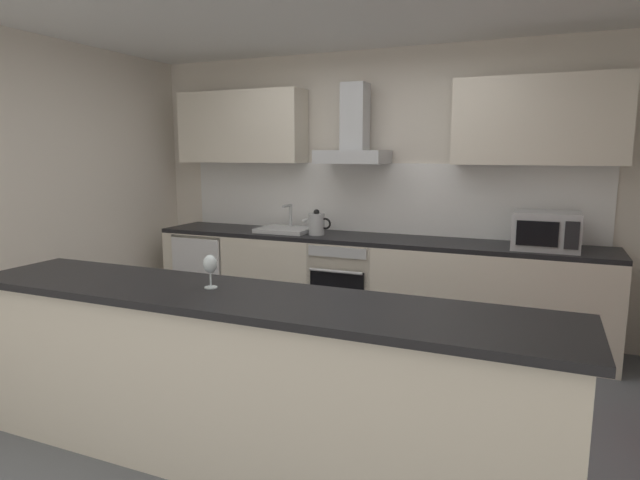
{
  "coord_description": "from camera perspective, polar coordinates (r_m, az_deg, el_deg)",
  "views": [
    {
      "loc": [
        1.47,
        -3.06,
        1.66
      ],
      "look_at": [
        0.03,
        0.35,
        1.05
      ],
      "focal_mm": 29.9,
      "sensor_mm": 36.0,
      "label": 1
    }
  ],
  "objects": [
    {
      "name": "wall_left",
      "position": [
        4.96,
        -28.82,
        4.04
      ],
      "size": [
        0.12,
        4.66,
        2.6
      ],
      "primitive_type": "cube",
      "color": "silver",
      "rests_on": "ground"
    },
    {
      "name": "wine_glass",
      "position": [
        2.86,
        -11.67,
        -2.66
      ],
      "size": [
        0.08,
        0.08,
        0.18
      ],
      "color": "silver",
      "rests_on": "counter_island"
    },
    {
      "name": "microwave",
      "position": [
        4.56,
        23.02,
        0.91
      ],
      "size": [
        0.5,
        0.38,
        0.3
      ],
      "color": "#B7BABC",
      "rests_on": "counter_back"
    },
    {
      "name": "counter_back",
      "position": [
        4.95,
        4.97,
        -4.83
      ],
      "size": [
        4.15,
        0.6,
        0.9
      ],
      "color": "beige",
      "rests_on": "ground"
    },
    {
      "name": "counter_island",
      "position": [
        2.9,
        -8.09,
        -14.79
      ],
      "size": [
        3.28,
        0.64,
        0.95
      ],
      "color": "beige",
      "rests_on": "ground"
    },
    {
      "name": "range_hood",
      "position": [
        4.96,
        3.65,
        10.81
      ],
      "size": [
        0.62,
        0.45,
        0.72
      ],
      "color": "#B7BABC"
    },
    {
      "name": "sink",
      "position": [
        5.15,
        -3.75,
        1.17
      ],
      "size": [
        0.5,
        0.4,
        0.26
      ],
      "color": "silver",
      "rests_on": "counter_back"
    },
    {
      "name": "oven",
      "position": [
        4.98,
        2.99,
        -4.6
      ],
      "size": [
        0.6,
        0.62,
        0.8
      ],
      "color": "slate",
      "rests_on": "ground"
    },
    {
      "name": "wall_back",
      "position": [
        5.18,
        6.41,
        5.31
      ],
      "size": [
        5.71,
        0.12,
        2.6
      ],
      "primitive_type": "cube",
      "color": "silver",
      "rests_on": "ground"
    },
    {
      "name": "refrigerator",
      "position": [
        5.66,
        -11.46,
        -3.44
      ],
      "size": [
        0.58,
        0.6,
        0.85
      ],
      "color": "white",
      "rests_on": "ground"
    },
    {
      "name": "ground",
      "position": [
        3.79,
        -2.56,
        -16.83
      ],
      "size": [
        5.71,
        4.66,
        0.02
      ],
      "primitive_type": "cube",
      "color": "slate"
    },
    {
      "name": "kettle",
      "position": [
        4.96,
        -0.37,
        1.76
      ],
      "size": [
        0.29,
        0.15,
        0.24
      ],
      "color": "#B7BABC",
      "rests_on": "counter_back"
    },
    {
      "name": "backsplash_tile",
      "position": [
        5.11,
        6.17,
        4.48
      ],
      "size": [
        4.01,
        0.02,
        0.66
      ],
      "primitive_type": "cube",
      "color": "white"
    },
    {
      "name": "upper_cabinets",
      "position": [
        4.95,
        5.77,
        12.2
      ],
      "size": [
        4.09,
        0.32,
        0.7
      ],
      "color": "beige"
    }
  ]
}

